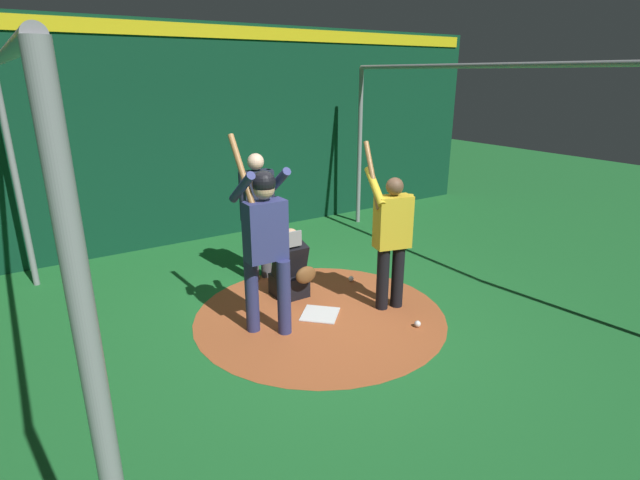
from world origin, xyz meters
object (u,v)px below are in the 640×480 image
object	(u,v)px
baseball_0	(418,324)
baseball_1	(351,279)
batter	(265,237)
home_plate	(320,314)
umpire	(258,210)
catcher	(291,271)
visitor	(392,235)

from	to	relation	value
baseball_0	baseball_1	world-z (taller)	same
batter	home_plate	bearing A→B (deg)	90.00
umpire	baseball_0	bearing A→B (deg)	20.67
catcher	home_plate	bearing A→B (deg)	2.28
visitor	baseball_1	world-z (taller)	visitor
visitor	baseball_0	world-z (taller)	visitor
batter	catcher	distance (m)	1.19
catcher	baseball_1	xyz separation A→B (m)	(0.04, 0.93, -0.32)
visitor	baseball_1	distance (m)	1.25
home_plate	baseball_0	distance (m)	1.15
catcher	baseball_1	bearing A→B (deg)	87.42
batter	baseball_0	world-z (taller)	batter
catcher	baseball_0	distance (m)	1.72
umpire	baseball_1	world-z (taller)	umpire
baseball_0	baseball_1	size ratio (longest dim) A/B	1.00
catcher	baseball_0	xyz separation A→B (m)	(1.50, 0.79, -0.32)
batter	umpire	bearing A→B (deg)	156.73
home_plate	visitor	distance (m)	1.28
home_plate	umpire	distance (m)	1.72
home_plate	baseball_1	size ratio (longest dim) A/B	5.68
home_plate	umpire	world-z (taller)	umpire
home_plate	umpire	size ratio (longest dim) A/B	0.24
visitor	batter	bearing A→B (deg)	-85.90
batter	baseball_1	size ratio (longest dim) A/B	29.09
batter	baseball_0	size ratio (longest dim) A/B	29.09
home_plate	batter	distance (m)	1.30
baseball_1	batter	bearing A→B (deg)	-69.51
batter	catcher	world-z (taller)	batter
catcher	umpire	bearing A→B (deg)	-175.40
umpire	home_plate	bearing A→B (deg)	3.54
catcher	batter	bearing A→B (deg)	-46.19
umpire	baseball_0	xyz separation A→B (m)	(2.26, 0.85, -0.95)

